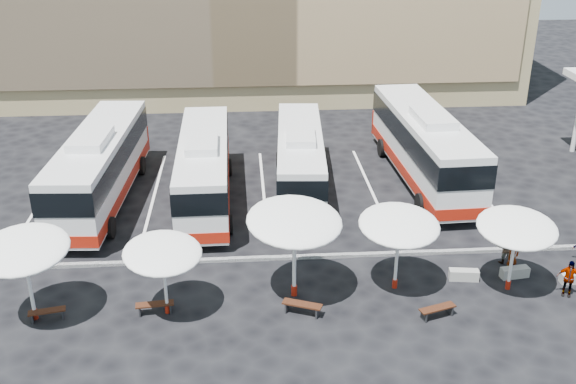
{
  "coord_description": "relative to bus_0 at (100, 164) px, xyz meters",
  "views": [
    {
      "loc": [
        -1.09,
        -26.03,
        15.23
      ],
      "look_at": [
        1.0,
        3.0,
        2.2
      ],
      "focal_mm": 42.0,
      "sensor_mm": 36.0,
      "label": 1
    }
  ],
  "objects": [
    {
      "name": "conc_bench_0",
      "position": [
        16.81,
        -9.32,
        -1.86
      ],
      "size": [
        1.29,
        0.58,
        0.47
      ],
      "primitive_type": "cube",
      "rotation": [
        0.0,
        0.0,
        -0.14
      ],
      "color": "gray",
      "rests_on": "ground"
    },
    {
      "name": "sunshade_2",
      "position": [
        9.47,
        -10.01,
        1.29
      ],
      "size": [
        4.81,
        4.84,
        3.99
      ],
      "rotation": [
        0.0,
        0.0,
        0.32
      ],
      "color": "silver",
      "rests_on": "ground"
    },
    {
      "name": "passenger_1",
      "position": [
        19.05,
        -8.04,
        -1.33
      ],
      "size": [
        0.83,
        0.7,
        1.53
      ],
      "primitive_type": "imported",
      "rotation": [
        0.0,
        0.0,
        2.97
      ],
      "color": "black",
      "rests_on": "ground"
    },
    {
      "name": "wood_bench_1",
      "position": [
        3.9,
        -10.93,
        -1.75
      ],
      "size": [
        1.52,
        0.54,
        0.46
      ],
      "rotation": [
        0.0,
        0.0,
        0.1
      ],
      "color": "black",
      "rests_on": "ground"
    },
    {
      "name": "passenger_0",
      "position": [
        19.03,
        -8.93,
        -1.33
      ],
      "size": [
        0.64,
        0.52,
        1.52
      ],
      "primitive_type": "imported",
      "rotation": [
        0.0,
        0.0,
        0.31
      ],
      "color": "black",
      "rests_on": "ground"
    },
    {
      "name": "sunshade_1",
      "position": [
        4.38,
        -10.92,
        0.59
      ],
      "size": [
        3.99,
        4.01,
        3.16
      ],
      "rotation": [
        0.0,
        0.0,
        0.42
      ],
      "color": "silver",
      "rests_on": "ground"
    },
    {
      "name": "bus_0",
      "position": [
        0.0,
        0.0,
        0.0
      ],
      "size": [
        3.57,
        13.07,
        4.1
      ],
      "rotation": [
        0.0,
        0.0,
        -0.06
      ],
      "color": "silver",
      "rests_on": "ground"
    },
    {
      "name": "bus_3",
      "position": [
        17.8,
        1.7,
        0.09
      ],
      "size": [
        3.55,
        13.56,
        4.27
      ],
      "rotation": [
        0.0,
        0.0,
        0.04
      ],
      "color": "silver",
      "rests_on": "ground"
    },
    {
      "name": "wood_bench_2",
      "position": [
        9.68,
        -11.38,
        -1.73
      ],
      "size": [
        1.61,
        0.98,
        0.48
      ],
      "rotation": [
        0.0,
        0.0,
        -0.39
      ],
      "color": "black",
      "rests_on": "ground"
    },
    {
      "name": "conc_bench_1",
      "position": [
        19.06,
        -9.27,
        -1.87
      ],
      "size": [
        1.27,
        0.57,
        0.46
      ],
      "primitive_type": "cube",
      "rotation": [
        0.0,
        0.0,
        0.14
      ],
      "color": "gray",
      "rests_on": "ground"
    },
    {
      "name": "wood_bench_0",
      "position": [
        -0.22,
        -11.06,
        -1.77
      ],
      "size": [
        1.44,
        0.65,
        0.43
      ],
      "rotation": [
        0.0,
        0.0,
        0.2
      ],
      "color": "black",
      "rests_on": "ground"
    },
    {
      "name": "bus_1",
      "position": [
        5.47,
        -0.39,
        -0.14
      ],
      "size": [
        2.93,
        12.08,
        3.83
      ],
      "rotation": [
        0.0,
        0.0,
        0.01
      ],
      "color": "silver",
      "rests_on": "ground"
    },
    {
      "name": "ground",
      "position": [
        8.61,
        -7.51,
        -2.1
      ],
      "size": [
        120.0,
        120.0,
        0.0
      ],
      "primitive_type": "plane",
      "color": "black",
      "rests_on": "ground"
    },
    {
      "name": "bay_lines",
      "position": [
        8.61,
        0.49,
        -2.09
      ],
      "size": [
        24.15,
        12.0,
        0.01
      ],
      "color": "white",
      "rests_on": "ground"
    },
    {
      "name": "passenger_2",
      "position": [
        20.65,
        -10.81,
        -1.29
      ],
      "size": [
        1.01,
        0.76,
        1.6
      ],
      "primitive_type": "imported",
      "rotation": [
        0.0,
        0.0,
        -0.45
      ],
      "color": "black",
      "rests_on": "ground"
    },
    {
      "name": "sunshade_3",
      "position": [
        13.73,
        -9.73,
        0.84
      ],
      "size": [
        3.41,
        3.45,
        3.45
      ],
      "rotation": [
        0.0,
        0.0,
        0.04
      ],
      "color": "silver",
      "rests_on": "ground"
    },
    {
      "name": "wood_bench_3",
      "position": [
        14.91,
        -11.99,
        -1.74
      ],
      "size": [
        1.54,
        0.85,
        0.46
      ],
      "rotation": [
        0.0,
        0.0,
        0.32
      ],
      "color": "black",
      "rests_on": "ground"
    },
    {
      "name": "conc_bench_2",
      "position": [
        21.43,
        -9.88,
        -1.87
      ],
      "size": [
        1.19,
        0.41,
        0.45
      ],
      "primitive_type": "cube",
      "rotation": [
        0.0,
        0.0,
        -0.01
      ],
      "color": "gray",
      "rests_on": "ground"
    },
    {
      "name": "bus_2",
      "position": [
        10.65,
        0.73,
        -0.23
      ],
      "size": [
        3.25,
        11.64,
        3.65
      ],
      "rotation": [
        0.0,
        0.0,
        -0.07
      ],
      "color": "silver",
      "rests_on": "ground"
    },
    {
      "name": "curb_divider",
      "position": [
        8.61,
        -7.01,
        -2.02
      ],
      "size": [
        34.0,
        0.25,
        0.15
      ],
      "primitive_type": "cube",
      "color": "black",
      "rests_on": "ground"
    },
    {
      "name": "sunshade_4",
      "position": [
        18.44,
        -10.17,
        0.77
      ],
      "size": [
        3.72,
        3.76,
        3.37
      ],
      "rotation": [
        0.0,
        0.0,
        -0.17
      ],
      "color": "silver",
      "rests_on": "ground"
    },
    {
      "name": "sunshade_0",
      "position": [
        -0.73,
        -10.95,
        0.96
      ],
      "size": [
        3.46,
        3.5,
        3.59
      ],
      "rotation": [
        0.0,
        0.0,
        0.01
      ],
      "color": "silver",
      "rests_on": "ground"
    }
  ]
}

